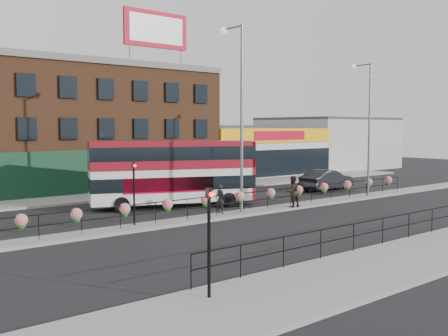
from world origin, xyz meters
TOP-DOWN VIEW (x-y plane):
  - ground at (0.00, 0.00)m, footprint 120.00×120.00m
  - north_pavement at (0.00, 12.00)m, footprint 60.00×4.00m
  - median at (0.00, 0.00)m, footprint 60.00×1.60m
  - yellow_line_inner at (0.00, -9.70)m, footprint 60.00×0.10m
  - yellow_line_outer at (0.00, -9.88)m, footprint 60.00×0.10m
  - brick_building at (-4.00, 19.96)m, footprint 25.00×12.21m
  - supermarket at (16.00, 19.90)m, footprint 15.00×12.25m
  - warehouse_east at (30.75, 20.00)m, footprint 14.50×12.00m
  - billboard at (2.50, 14.99)m, footprint 6.00×0.29m
  - median_railing at (-0.00, 0.00)m, footprint 30.04×0.56m
  - south_railing at (-2.00, -10.10)m, footprint 20.04×0.05m
  - double_decker_bus at (-2.55, 4.98)m, footprint 10.61×6.06m
  - car at (11.91, 4.48)m, footprint 2.67×5.47m
  - pedestrian_a at (-2.36, 0.44)m, footprint 0.76×0.63m
  - pedestrian_b at (2.60, -0.54)m, footprint 1.04×0.86m
  - lamp_column_west at (-1.16, 0.25)m, footprint 0.39×1.91m
  - lamp_column_east at (10.98, 0.11)m, footprint 0.34×1.68m
  - traffic_light_south at (-12.00, -11.01)m, footprint 0.15×0.28m
  - traffic_light_median at (-8.00, 0.39)m, footprint 0.15×0.28m

SIDE VIEW (x-z plane):
  - ground at x=0.00m, z-range 0.00..0.00m
  - yellow_line_inner at x=0.00m, z-range 0.00..0.01m
  - yellow_line_outer at x=0.00m, z-range 0.00..0.01m
  - north_pavement at x=0.00m, z-range 0.00..0.15m
  - median at x=0.00m, z-range 0.00..0.15m
  - car at x=11.91m, z-range 0.00..1.70m
  - south_railing at x=-2.00m, z-range 0.40..1.52m
  - pedestrian_a at x=-2.36m, z-range 0.15..1.83m
  - median_railing at x=0.00m, z-range 0.43..1.66m
  - pedestrian_b at x=2.60m, z-range 0.15..2.10m
  - traffic_light_south at x=-12.00m, z-range 0.64..4.29m
  - traffic_light_median at x=-8.00m, z-range 0.64..4.29m
  - double_decker_bus at x=-2.55m, z-range 0.48..4.70m
  - supermarket at x=16.00m, z-range 0.00..5.30m
  - warehouse_east at x=30.75m, z-range 0.00..6.30m
  - brick_building at x=-4.00m, z-range -0.02..10.28m
  - lamp_column_east at x=10.98m, z-range 1.04..10.63m
  - lamp_column_west at x=-1.16m, z-range 1.16..12.01m
  - billboard at x=2.50m, z-range 10.98..15.38m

